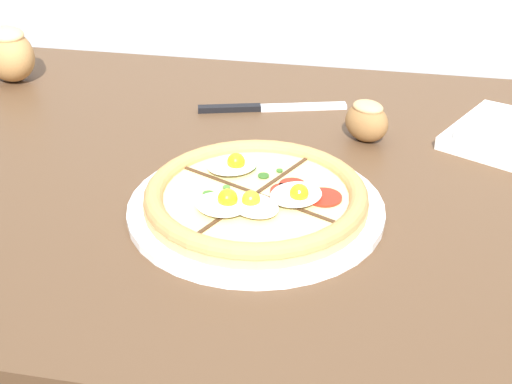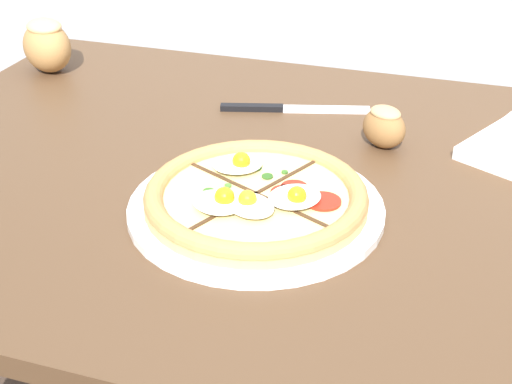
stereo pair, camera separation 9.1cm
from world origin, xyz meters
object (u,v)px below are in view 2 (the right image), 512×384
at_px(pizza, 256,199).
at_px(dining_table, 336,241).
at_px(knife_main, 293,109).
at_px(bread_piece_mid, 384,126).
at_px(bread_piece_near, 47,44).

bearing_deg(pizza, dining_table, 52.76).
distance_m(pizza, knife_main, 0.33).
xyz_separation_m(dining_table, bread_piece_mid, (0.04, 0.13, 0.13)).
xyz_separation_m(dining_table, bread_piece_near, (-0.62, 0.26, 0.15)).
distance_m(pizza, bread_piece_near, 0.65).
bearing_deg(bread_piece_mid, pizza, -117.41).
bearing_deg(dining_table, bread_piece_near, 157.35).
distance_m(pizza, bread_piece_mid, 0.27).
bearing_deg(knife_main, pizza, -98.61).
relative_size(bread_piece_near, bread_piece_mid, 1.56).
relative_size(dining_table, bread_piece_mid, 15.93).
bearing_deg(knife_main, dining_table, -75.17).
xyz_separation_m(bread_piece_mid, knife_main, (-0.17, 0.09, -0.03)).
height_order(dining_table, knife_main, knife_main).
bearing_deg(dining_table, bread_piece_mid, 73.06).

